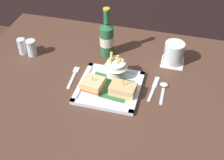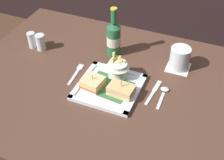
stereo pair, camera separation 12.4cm
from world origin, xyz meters
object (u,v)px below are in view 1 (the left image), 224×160
(salt_shaker, at_px, (22,47))
(fries_cup, at_px, (116,67))
(beer_bottle, at_px, (107,38))
(spoon, at_px, (164,88))
(pepper_shaker, at_px, (32,49))
(dining_table, at_px, (115,106))
(fork, at_px, (73,76))
(knife, at_px, (154,88))
(water_glass, at_px, (174,54))
(square_plate, at_px, (109,87))
(sandwich_half_left, at_px, (93,84))
(sandwich_half_right, at_px, (123,89))

(salt_shaker, bearing_deg, fries_cup, -7.53)
(beer_bottle, bearing_deg, fries_cup, -62.34)
(spoon, height_order, pepper_shaker, pepper_shaker)
(dining_table, bearing_deg, fries_cup, 99.40)
(fork, xyz_separation_m, salt_shaker, (-0.29, 0.10, 0.03))
(dining_table, bearing_deg, knife, 10.98)
(water_glass, distance_m, spoon, 0.19)
(dining_table, distance_m, salt_shaker, 0.51)
(dining_table, height_order, pepper_shaker, pepper_shaker)
(square_plate, xyz_separation_m, spoon, (0.22, 0.06, -0.00))
(knife, bearing_deg, salt_shaker, 172.49)
(sandwich_half_left, bearing_deg, fries_cup, 54.03)
(sandwich_half_right, height_order, knife, sandwich_half_right)
(knife, bearing_deg, fork, -177.57)
(beer_bottle, bearing_deg, salt_shaker, -165.64)
(sandwich_half_left, height_order, salt_shaker, salt_shaker)
(salt_shaker, bearing_deg, sandwich_half_left, -21.90)
(sandwich_half_left, xyz_separation_m, knife, (0.24, 0.08, -0.03))
(fries_cup, distance_m, water_glass, 0.28)
(beer_bottle, xyz_separation_m, knife, (0.25, -0.18, -0.09))
(knife, bearing_deg, dining_table, -169.02)
(sandwich_half_left, height_order, fries_cup, fries_cup)
(spoon, relative_size, pepper_shaker, 1.66)
(beer_bottle, bearing_deg, sandwich_half_right, -61.97)
(water_glass, bearing_deg, beer_bottle, -178.21)
(dining_table, xyz_separation_m, fork, (-0.19, 0.02, 0.12))
(dining_table, bearing_deg, water_glass, 46.03)
(sandwich_half_right, distance_m, water_glass, 0.32)
(water_glass, xyz_separation_m, salt_shaker, (-0.69, -0.11, -0.01))
(beer_bottle, relative_size, fork, 1.62)
(knife, xyz_separation_m, spoon, (0.04, 0.01, 0.00))
(square_plate, relative_size, pepper_shaker, 3.22)
(spoon, relative_size, salt_shaker, 1.67)
(knife, bearing_deg, pepper_shaker, 171.87)
(fries_cup, relative_size, beer_bottle, 0.48)
(fork, bearing_deg, water_glass, 27.10)
(salt_shaker, bearing_deg, sandwich_half_right, -17.02)
(sandwich_half_right, relative_size, salt_shaker, 1.36)
(square_plate, height_order, spoon, square_plate)
(beer_bottle, distance_m, pepper_shaker, 0.35)
(square_plate, bearing_deg, salt_shaker, 163.51)
(beer_bottle, xyz_separation_m, water_glass, (0.31, 0.01, -0.04))
(sandwich_half_left, height_order, beer_bottle, beer_bottle)
(sandwich_half_right, distance_m, spoon, 0.18)
(beer_bottle, bearing_deg, knife, -35.87)
(spoon, bearing_deg, salt_shaker, 173.46)
(dining_table, distance_m, beer_bottle, 0.31)
(sandwich_half_left, relative_size, spoon, 0.69)
(square_plate, xyz_separation_m, beer_bottle, (-0.07, 0.23, 0.08))
(beer_bottle, bearing_deg, square_plate, -72.21)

